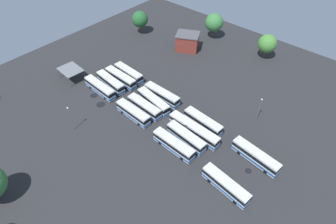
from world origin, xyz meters
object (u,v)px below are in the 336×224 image
at_px(bus_row0_slot2, 121,78).
at_px(bus_row1_slot0, 133,113).
at_px(bus_row2_slot0, 174,145).
at_px(lamp_post_mid_lot, 71,118).
at_px(maintenance_shelter, 70,70).
at_px(lamp_post_by_building, 259,109).
at_px(bus_row1_slot2, 154,101).
at_px(depot_building, 187,42).
at_px(bus_row1_slot1, 144,107).
at_px(bus_row0_slot3, 129,73).
at_px(tree_west_edge, 214,23).
at_px(bus_row2_slot1, 186,137).
at_px(bus_row2_slot3, 203,122).
at_px(bus_row0_slot0, 100,88).
at_px(tree_south_edge, 140,19).
at_px(tree_northeast, 267,44).
at_px(bus_row2_slot2, 194,129).
at_px(bus_row1_slot3, 162,95).
at_px(bus_row3_slot0, 226,185).
at_px(bus_row0_slot1, 111,82).
at_px(bus_row3_slot3, 256,156).

relative_size(bus_row0_slot2, bus_row1_slot0, 1.07).
distance_m(bus_row2_slot0, lamp_post_mid_lot, 28.75).
relative_size(bus_row0_slot2, maintenance_shelter, 1.56).
relative_size(bus_row2_slot0, lamp_post_by_building, 1.60).
relative_size(bus_row1_slot2, lamp_post_mid_lot, 1.57).
distance_m(depot_building, maintenance_shelter, 44.09).
bearing_deg(bus_row1_slot1, bus_row2_slot0, -18.47).
distance_m(bus_row1_slot2, depot_building, 34.99).
relative_size(bus_row0_slot3, tree_west_edge, 1.18).
relative_size(bus_row2_slot1, lamp_post_mid_lot, 1.49).
relative_size(bus_row1_slot2, bus_row2_slot3, 1.05).
bearing_deg(lamp_post_mid_lot, bus_row0_slot0, 115.11).
height_order(lamp_post_by_building, tree_south_edge, tree_south_edge).
bearing_deg(bus_row0_slot2, lamp_post_mid_lot, -75.07).
relative_size(bus_row0_slot2, tree_northeast, 1.39).
bearing_deg(bus_row0_slot2, bus_row2_slot2, -4.70).
distance_m(bus_row1_slot3, bus_row3_slot0, 35.14).
relative_size(bus_row2_slot1, tree_northeast, 1.31).
bearing_deg(bus_row0_slot3, bus_row2_slot3, -3.86).
distance_m(bus_row0_slot1, bus_row3_slot3, 50.30).
xyz_separation_m(bus_row1_slot0, bus_row2_slot1, (17.33, 2.71, 0.00)).
height_order(bus_row2_slot0, bus_row3_slot0, same).
distance_m(bus_row2_slot2, tree_south_edge, 60.39).
bearing_deg(lamp_post_by_building, maintenance_shelter, -157.52).
bearing_deg(bus_row0_slot1, bus_row0_slot2, 79.31).
relative_size(bus_row0_slot0, bus_row0_slot1, 1.05).
bearing_deg(bus_row1_slot3, bus_row3_slot0, -23.58).
bearing_deg(lamp_post_mid_lot, bus_row0_slot2, 104.93).
bearing_deg(tree_west_edge, bus_row1_slot2, -77.14).
height_order(tree_northeast, tree_west_edge, tree_west_edge).
distance_m(bus_row1_slot0, bus_row3_slot0, 33.14).
bearing_deg(bus_row1_slot3, bus_row2_slot0, -39.30).
distance_m(lamp_post_mid_lot, tree_northeast, 71.91).
xyz_separation_m(bus_row2_slot0, maintenance_shelter, (-45.71, 0.81, 1.73)).
relative_size(bus_row2_slot0, bus_row2_slot2, 0.78).
xyz_separation_m(bus_row1_slot3, lamp_post_mid_lot, (-9.97, -25.61, 2.59)).
bearing_deg(bus_row2_slot3, bus_row1_slot0, -149.35).
height_order(bus_row0_slot1, lamp_post_mid_lot, lamp_post_mid_lot).
xyz_separation_m(bus_row2_slot1, bus_row3_slot0, (15.71, -5.33, 0.00)).
relative_size(bus_row1_slot0, tree_west_edge, 1.17).
distance_m(bus_row3_slot3, tree_west_edge, 62.72).
distance_m(maintenance_shelter, lamp_post_by_building, 61.14).
relative_size(bus_row2_slot2, bus_row2_slot3, 1.30).
bearing_deg(tree_west_edge, bus_row2_slot3, -58.34).
height_order(bus_row0_slot1, bus_row0_slot2, same).
height_order(bus_row0_slot3, lamp_post_mid_lot, lamp_post_mid_lot).
relative_size(bus_row0_slot3, depot_building, 1.10).
bearing_deg(lamp_post_by_building, lamp_post_mid_lot, -134.52).
bearing_deg(lamp_post_by_building, bus_row2_slot3, -128.29).
bearing_deg(tree_south_edge, bus_row3_slot3, -22.23).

